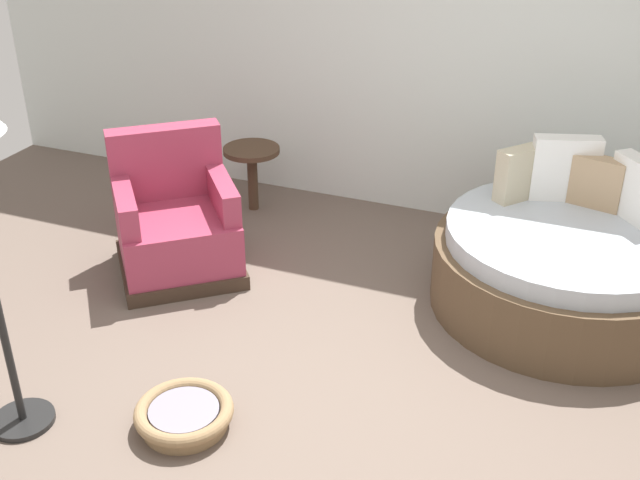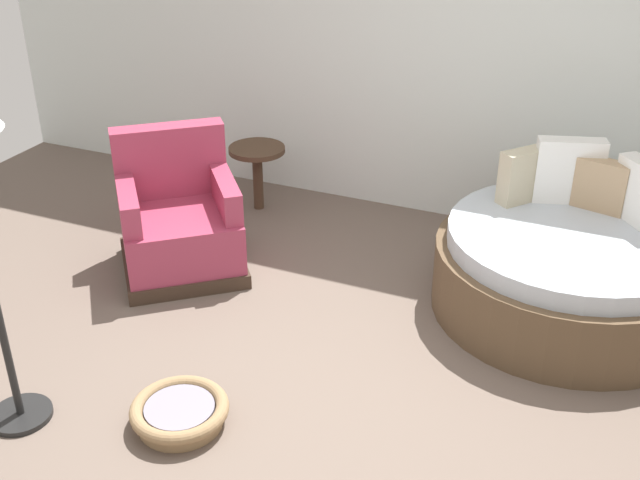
{
  "view_description": "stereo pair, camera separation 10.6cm",
  "coord_description": "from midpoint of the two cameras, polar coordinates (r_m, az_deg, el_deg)",
  "views": [
    {
      "loc": [
        1.21,
        -3.1,
        2.74
      ],
      "look_at": [
        -0.32,
        0.71,
        0.55
      ],
      "focal_mm": 43.98,
      "sensor_mm": 36.0,
      "label": 1
    },
    {
      "loc": [
        1.31,
        -3.06,
        2.74
      ],
      "look_at": [
        -0.32,
        0.71,
        0.55
      ],
      "focal_mm": 43.98,
      "sensor_mm": 36.0,
      "label": 2
    }
  ],
  "objects": [
    {
      "name": "back_wall",
      "position": [
        5.89,
        10.66,
        14.11
      ],
      "size": [
        8.0,
        0.12,
        2.73
      ],
      "primitive_type": "cube",
      "color": "silver",
      "rests_on": "ground_plane"
    },
    {
      "name": "red_armchair",
      "position": [
        5.42,
        -9.69,
        1.23
      ],
      "size": [
        1.12,
        1.12,
        0.94
      ],
      "color": "#38281E",
      "rests_on": "ground_plane"
    },
    {
      "name": "ground_plane",
      "position": [
        4.32,
        0.88,
        -11.47
      ],
      "size": [
        8.0,
        8.0,
        0.02
      ],
      "primitive_type": "cube",
      "color": "#66564C"
    },
    {
      "name": "pet_basket",
      "position": [
        4.16,
        -9.43,
        -12.27
      ],
      "size": [
        0.51,
        0.51,
        0.13
      ],
      "color": "#8E704C",
      "rests_on": "ground_plane"
    },
    {
      "name": "round_daybed",
      "position": [
        5.14,
        18.24,
        -1.92
      ],
      "size": [
        1.67,
        1.67,
        0.99
      ],
      "color": "brown",
      "rests_on": "ground_plane"
    },
    {
      "name": "side_table",
      "position": [
        6.16,
        -4.11,
        5.94
      ],
      "size": [
        0.44,
        0.44,
        0.52
      ],
      "color": "#473323",
      "rests_on": "ground_plane"
    }
  ]
}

